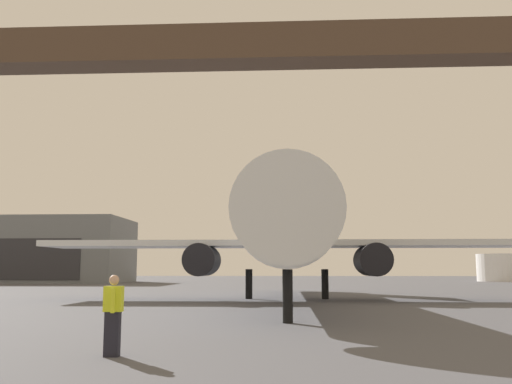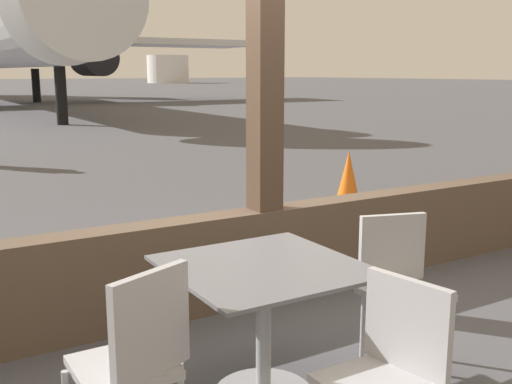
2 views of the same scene
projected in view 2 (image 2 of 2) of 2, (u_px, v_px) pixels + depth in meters
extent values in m
cube|color=brown|center=(264.00, 254.00, 4.58)|extent=(8.67, 0.24, 0.69)
cube|color=#4C3828|center=(265.00, 85.00, 4.33)|extent=(0.20, 0.20, 3.21)
cube|color=slate|center=(264.00, 267.00, 3.08)|extent=(0.93, 0.93, 0.02)
cylinder|color=#9EA0A5|center=(264.00, 334.00, 3.16)|extent=(0.08, 0.08, 0.71)
cube|color=#B2B2B7|center=(405.00, 294.00, 3.39)|extent=(0.40, 0.40, 0.04)
cube|color=#B2B2B7|center=(392.00, 248.00, 3.52)|extent=(0.39, 0.16, 0.40)
cylinder|color=#B2B2B7|center=(446.00, 343.00, 3.31)|extent=(0.03, 0.03, 0.48)
cylinder|color=#B2B2B7|center=(389.00, 350.00, 3.23)|extent=(0.03, 0.03, 0.48)
cylinder|color=#B2B2B7|center=(416.00, 319.00, 3.63)|extent=(0.03, 0.03, 0.48)
cylinder|color=#B2B2B7|center=(363.00, 325.00, 3.56)|extent=(0.03, 0.03, 0.48)
cube|color=#B2B2B7|center=(407.00, 324.00, 2.48)|extent=(0.11, 0.40, 0.39)
cube|color=#B2B2B7|center=(123.00, 367.00, 2.57)|extent=(0.40, 0.40, 0.04)
cube|color=#B2B2B7|center=(151.00, 325.00, 2.41)|extent=(0.38, 0.19, 0.44)
cylinder|color=black|center=(58.00, 1.00, 18.70)|extent=(3.76, 0.90, 3.76)
cube|color=silver|center=(134.00, 42.00, 35.55)|extent=(14.00, 4.20, 0.36)
cylinder|color=black|center=(94.00, 58.00, 33.11)|extent=(1.90, 3.20, 1.90)
cylinder|color=black|center=(61.00, 96.00, 19.53)|extent=(0.36, 0.36, 1.86)
cylinder|color=black|center=(36.00, 85.00, 34.08)|extent=(0.44, 0.44, 1.86)
cone|color=orange|center=(348.00, 176.00, 7.99)|extent=(0.32, 0.32, 0.68)
cube|color=black|center=(348.00, 200.00, 8.05)|extent=(0.36, 0.36, 0.03)
cylinder|color=white|center=(168.00, 69.00, 92.14)|extent=(6.27, 6.27, 4.14)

